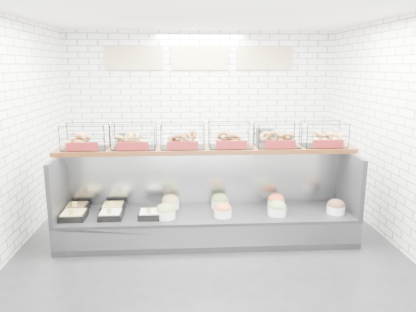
{
  "coord_description": "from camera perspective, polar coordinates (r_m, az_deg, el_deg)",
  "views": [
    {
      "loc": [
        -0.3,
        -4.97,
        2.36
      ],
      "look_at": [
        0.02,
        0.45,
        1.15
      ],
      "focal_mm": 35.0,
      "sensor_mm": 36.0,
      "label": 1
    }
  ],
  "objects": [
    {
      "name": "display_case",
      "position": [
        5.69,
        -0.24,
        -8.39
      ],
      "size": [
        4.0,
        0.9,
        1.2
      ],
      "color": "black",
      "rests_on": "ground"
    },
    {
      "name": "prep_counter",
      "position": [
        7.64,
        -1.06,
        -1.79
      ],
      "size": [
        4.0,
        0.6,
        1.2
      ],
      "color": "#93969B",
      "rests_on": "ground"
    },
    {
      "name": "ground",
      "position": [
        5.51,
        0.1,
        -12.84
      ],
      "size": [
        5.5,
        5.5,
        0.0
      ],
      "primitive_type": "plane",
      "color": "black",
      "rests_on": "ground"
    },
    {
      "name": "room_shell",
      "position": [
        5.58,
        -0.28,
        9.43
      ],
      "size": [
        5.02,
        5.51,
        3.01
      ],
      "color": "white",
      "rests_on": "ground"
    },
    {
      "name": "bagel_shelf",
      "position": [
        5.58,
        -0.23,
        2.44
      ],
      "size": [
        4.1,
        0.5,
        0.4
      ],
      "color": "#3C1D0D",
      "rests_on": "display_case"
    }
  ]
}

